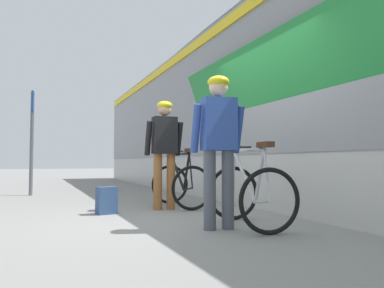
{
  "coord_description": "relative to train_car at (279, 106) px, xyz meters",
  "views": [
    {
      "loc": [
        -1.74,
        -4.5,
        0.77
      ],
      "look_at": [
        0.52,
        0.76,
        1.05
      ],
      "focal_mm": 34.05,
      "sensor_mm": 36.0,
      "label": 1
    }
  ],
  "objects": [
    {
      "name": "ground_plane",
      "position": [
        -3.05,
        -1.92,
        -1.97
      ],
      "size": [
        80.0,
        80.0,
        0.0
      ],
      "primitive_type": "plane",
      "color": "gray"
    },
    {
      "name": "platform_sign_post",
      "position": [
        -4.9,
        2.75,
        -0.34
      ],
      "size": [
        0.08,
        0.7,
        2.4
      ],
      "color": "#595B60",
      "rests_on": "ground"
    },
    {
      "name": "bicycle_near_silver",
      "position": [
        -2.45,
        -2.7,
        -1.56
      ],
      "size": [
        0.84,
        1.15,
        0.99
      ],
      "color": "black",
      "rests_on": "ground"
    },
    {
      "name": "cyclist_far_in_dark",
      "position": [
        -2.88,
        -0.81,
        -0.91
      ],
      "size": [
        0.62,
        0.33,
        1.76
      ],
      "color": "#935B2D",
      "rests_on": "ground"
    },
    {
      "name": "bicycle_far_black",
      "position": [
        -2.51,
        -0.6,
        -1.56
      ],
      "size": [
        0.72,
        1.08,
        0.99
      ],
      "color": "black",
      "rests_on": "ground"
    },
    {
      "name": "train_car",
      "position": [
        0.0,
        0.0,
        0.0
      ],
      "size": [
        3.32,
        20.91,
        3.88
      ],
      "color": "gray",
      "rests_on": "ground"
    },
    {
      "name": "backpack_on_platform",
      "position": [
        -3.83,
        -0.96,
        -1.77
      ],
      "size": [
        0.31,
        0.23,
        0.4
      ],
      "primitive_type": "cube",
      "rotation": [
        0.0,
        0.0,
        0.2
      ],
      "color": "navy",
      "rests_on": "ground"
    },
    {
      "name": "cyclist_near_in_blue",
      "position": [
        -2.87,
        -2.71,
        -0.91
      ],
      "size": [
        0.64,
        0.36,
        1.76
      ],
      "color": "#4C515B",
      "rests_on": "ground"
    }
  ]
}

